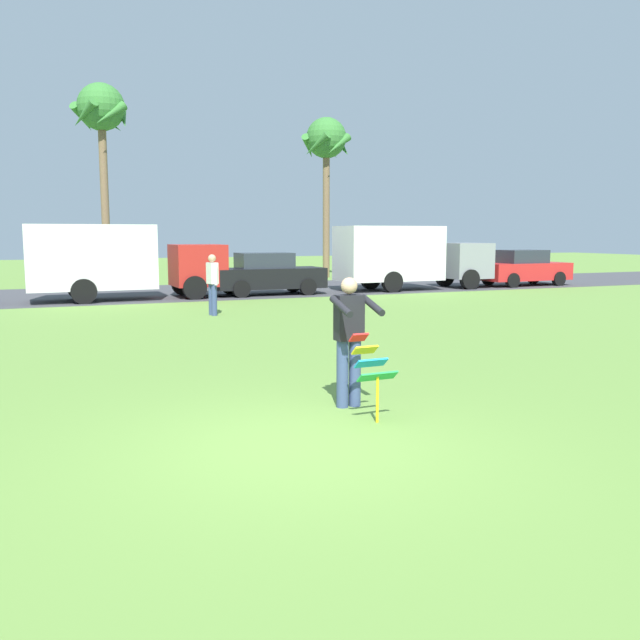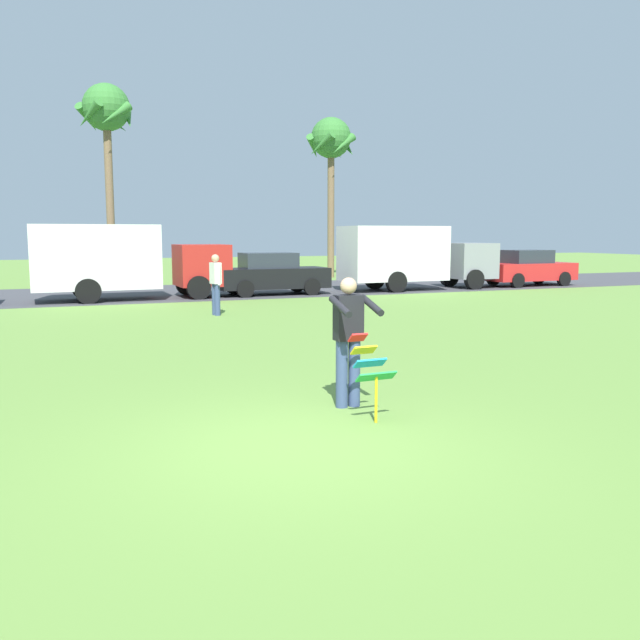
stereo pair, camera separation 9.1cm
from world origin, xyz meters
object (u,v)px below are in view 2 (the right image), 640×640
Objects in this scene: parked_car_black at (271,274)px; person_walker_near at (216,283)px; parked_truck_grey_van at (411,256)px; parked_car_red at (528,268)px; parked_truck_red_cab at (120,260)px; palm_tree_centre_far at (331,145)px; person_kite_flyer at (349,337)px; palm_tree_right_near at (107,117)px; kite_held at (370,365)px.

person_walker_near reaches higher than parked_car_black.
parked_car_red is at bearing -0.02° from parked_truck_grey_van.
palm_tree_centre_far is at bearing 36.86° from parked_truck_red_cab.
palm_tree_centre_far reaches higher than parked_truck_grey_van.
person_kite_flyer is 16.41m from parked_truck_red_cab.
parked_car_black is at bearing 75.68° from person_kite_flyer.
parked_car_black is at bearing -125.08° from palm_tree_centre_far.
parked_truck_red_cab reaches higher than parked_car_black.
parked_car_red is at bearing 19.97° from person_walker_near.
parked_car_black and parked_car_red have the same top height.
parked_car_red is 16.48m from person_walker_near.
parked_car_red is at bearing -0.00° from parked_car_black.
parked_truck_grey_van is 11.05m from person_walker_near.
parked_car_black is 6.61m from person_walker_near.
person_walker_near is at bearing -160.03° from parked_car_red.
person_walker_near reaches higher than parked_car_red.
parked_car_black is 11.76m from palm_tree_right_near.
palm_tree_right_near reaches higher than parked_car_red.
palm_tree_centre_far is (10.32, 25.73, 6.25)m from kite_held.
palm_tree_centre_far reaches higher than kite_held.
parked_car_red is 12.21m from palm_tree_centre_far.
person_kite_flyer is 1.00× the size of person_walker_near.
kite_held is at bearing -103.82° from parked_car_black.
parked_car_black is 12.03m from parked_car_red.
palm_tree_right_near reaches higher than kite_held.
kite_held is at bearing -87.86° from palm_tree_right_near.
parked_car_black is at bearing -179.99° from parked_truck_grey_van.
parked_car_black is at bearing 180.00° from parked_car_red.
palm_tree_right_near is at bearing 92.14° from kite_held.
parked_truck_grey_van is 0.81× the size of palm_tree_centre_far.
parked_truck_grey_van is at bearing 58.02° from person_kite_flyer.
person_kite_flyer is at bearing -93.82° from person_walker_near.
palm_tree_right_near is 15.37m from person_walker_near.
person_kite_flyer is 0.21× the size of palm_tree_centre_far.
palm_tree_right_near reaches higher than person_kite_flyer.
person_kite_flyer reaches higher than parked_car_red.
parked_truck_grey_van is (6.04, 0.00, 0.64)m from parked_car_black.
parked_truck_grey_van reaches higher than person_kite_flyer.
parked_truck_red_cab is 1.60× the size of parked_car_black.
person_kite_flyer and person_walker_near have the same top height.
parked_car_black is (4.17, 16.35, -0.18)m from person_kite_flyer.
palm_tree_right_near reaches higher than person_walker_near.
palm_tree_centre_far is at bearing 89.34° from parked_truck_grey_van.
person_kite_flyer is 16.88m from parked_car_black.
parked_car_red is at bearing -55.99° from palm_tree_centre_far.
person_walker_near is (2.06, -5.63, -0.48)m from parked_truck_red_cab.
palm_tree_right_near is at bearing 96.87° from person_walker_near.
parked_car_black is (4.18, 16.99, 0.09)m from kite_held.
parked_truck_grey_van is 15.11m from palm_tree_right_near.
parked_car_red is 2.46× the size of person_walker_near.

